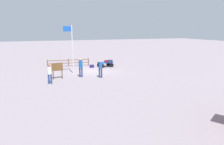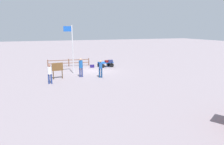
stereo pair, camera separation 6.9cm
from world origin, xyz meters
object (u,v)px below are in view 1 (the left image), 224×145
object	(u,v)px
suitcase_olive	(110,61)
suitcase_navy	(107,61)
worker_lead	(81,66)
worker_trailing	(100,68)
flagpole	(71,46)
signboard	(57,68)
suitcase_maroon	(92,66)
luggage_cart	(105,63)
worker_supervisor	(50,73)

from	to	relation	value
suitcase_olive	suitcase_navy	size ratio (longest dim) A/B	1.05
worker_lead	worker_trailing	distance (m)	1.89
flagpole	signboard	bearing A→B (deg)	47.11
suitcase_maroon	signboard	xyz separation A→B (m)	(4.30, 4.34, 0.83)
suitcase_olive	worker_trailing	distance (m)	5.30
suitcase_maroon	worker_trailing	world-z (taller)	worker_trailing
signboard	flagpole	bearing A→B (deg)	-132.89
suitcase_olive	worker_lead	bearing A→B (deg)	41.43
luggage_cart	signboard	world-z (taller)	signboard
suitcase_navy	worker_supervisor	bearing A→B (deg)	38.69
luggage_cart	worker_trailing	xyz separation A→B (m)	(2.09, 5.04, 0.53)
worker_lead	worker_trailing	size ratio (longest dim) A/B	1.10
luggage_cart	worker_lead	world-z (taller)	worker_lead
worker_trailing	flagpole	distance (m)	3.89
suitcase_olive	suitcase_maroon	xyz separation A→B (m)	(2.11, -0.56, -0.57)
suitcase_maroon	worker_trailing	xyz separation A→B (m)	(0.48, 5.18, 0.78)
luggage_cart	signboard	xyz separation A→B (m)	(5.91, 4.19, 0.57)
suitcase_navy	signboard	distance (m)	7.20
suitcase_navy	suitcase_maroon	size ratio (longest dim) A/B	1.05
luggage_cart	signboard	size ratio (longest dim) A/B	1.23
suitcase_olive	signboard	distance (m)	7.44
suitcase_maroon	signboard	world-z (taller)	signboard
worker_supervisor	flagpole	world-z (taller)	flagpole
signboard	suitcase_olive	bearing A→B (deg)	-149.50
worker_lead	flagpole	bearing A→B (deg)	-73.41
suitcase_olive	suitcase_navy	bearing A→B (deg)	-21.04
suitcase_maroon	worker_trailing	distance (m)	5.26
suitcase_olive	luggage_cart	bearing A→B (deg)	-39.98
signboard	worker_lead	bearing A→B (deg)	-179.73
luggage_cart	worker_trailing	distance (m)	5.48
flagpole	signboard	distance (m)	3.01
suitcase_navy	worker_supervisor	size ratio (longest dim) A/B	0.33
luggage_cart	flagpole	size ratio (longest dim) A/B	0.38
worker_lead	worker_trailing	bearing A→B (deg)	153.13
suitcase_olive	worker_lead	xyz separation A→B (m)	(4.27, 3.77, 0.33)
flagpole	worker_trailing	bearing A→B (deg)	130.33
suitcase_olive	suitcase_navy	xyz separation A→B (m)	(0.38, -0.15, -0.02)
suitcase_navy	suitcase_maroon	bearing A→B (deg)	-13.53
worker_trailing	flagpole	world-z (taller)	flagpole
suitcase_maroon	suitcase_navy	bearing A→B (deg)	166.47
suitcase_olive	flagpole	xyz separation A→B (m)	(4.79, 2.03, 2.09)
worker_trailing	signboard	distance (m)	3.92
luggage_cart	worker_supervisor	world-z (taller)	worker_supervisor
luggage_cart	flagpole	distance (m)	5.49
luggage_cart	suitcase_olive	world-z (taller)	suitcase_olive
worker_trailing	worker_lead	bearing A→B (deg)	-26.87
worker_trailing	signboard	world-z (taller)	worker_trailing
suitcase_navy	worker_trailing	size ratio (longest dim) A/B	0.33
suitcase_olive	flagpole	bearing A→B (deg)	22.95
suitcase_maroon	worker_supervisor	xyz separation A→B (m)	(5.06, 5.85, 0.79)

